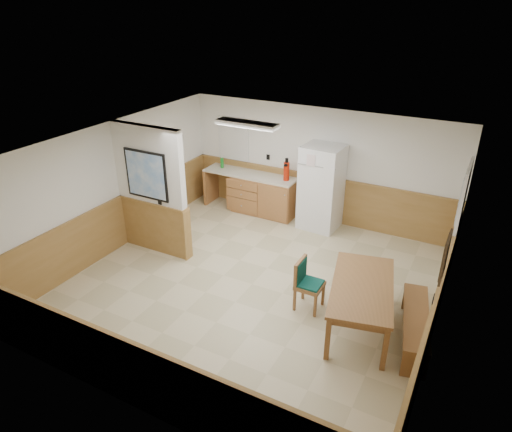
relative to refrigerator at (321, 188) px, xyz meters
The scene contains 20 objects.
ground 2.79m from the refrigerator, 94.99° to the right, with size 6.00×6.00×0.00m, color beige.
ceiling 3.08m from the refrigerator, 94.99° to the right, with size 6.00×6.00×0.02m, color silver.
back_wall 0.55m from the refrigerator, 121.84° to the left, with size 6.00×0.02×2.50m, color white.
right_wall 3.83m from the refrigerator, 43.51° to the right, with size 0.02×6.00×2.50m, color white.
left_wall 4.18m from the refrigerator, 140.85° to the right, with size 0.02×6.00×2.50m, color white.
wainscot_back 0.59m from the refrigerator, 123.28° to the left, with size 6.00×0.04×1.00m, color #A47941.
wainscot_right 3.83m from the refrigerator, 43.72° to the right, with size 0.04×6.00×1.00m, color #A47941.
wainscot_left 4.17m from the refrigerator, 140.67° to the right, with size 0.04×6.00×1.00m, color #A47941.
partition_wall 3.49m from the refrigerator, 135.52° to the right, with size 1.50×0.20×2.50m.
kitchen_counter 1.51m from the refrigerator, behind, with size 2.20×0.61×1.00m.
exterior_door 2.83m from the refrigerator, 14.94° to the right, with size 0.07×1.02×2.15m.
kitchen_window 2.44m from the refrigerator, behind, with size 0.80×0.04×1.00m.
wall_painting 4.06m from the refrigerator, 46.96° to the right, with size 0.04×0.50×0.60m.
fluorescent_fixture 2.28m from the refrigerator, 127.75° to the right, with size 1.20×0.30×0.09m.
refrigerator is the anchor object (origin of this frame).
dining_table 3.35m from the refrigerator, 58.85° to the right, with size 1.24×1.90×0.75m.
dining_bench 3.80m from the refrigerator, 47.90° to the right, with size 0.65×1.64×0.45m.
dining_chair 2.92m from the refrigerator, 73.88° to the right, with size 0.56×0.41×0.85m.
fire_extinguisher 0.87m from the refrigerator, behind, with size 0.13×0.13×0.51m.
soap_bottle 2.51m from the refrigerator, behind, with size 0.08×0.08×0.24m, color #188725.
Camera 1 is at (3.17, -5.84, 4.57)m, focal length 32.00 mm.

